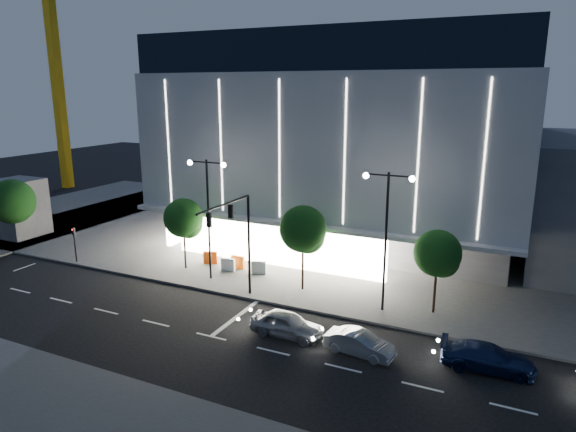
# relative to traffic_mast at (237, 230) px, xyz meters

# --- Properties ---
(ground) EXTENTS (160.00, 160.00, 0.00)m
(ground) POSITION_rel_traffic_mast_xyz_m (-1.00, -3.34, -5.03)
(ground) COLOR black
(ground) RESTS_ON ground
(sidewalk_museum) EXTENTS (70.00, 40.00, 0.15)m
(sidewalk_museum) POSITION_rel_traffic_mast_xyz_m (4.00, 20.66, -4.95)
(sidewalk_museum) COLOR #474747
(sidewalk_museum) RESTS_ON ground
(sidewalk_west) EXTENTS (16.00, 50.00, 0.15)m
(sidewalk_west) POSITION_rel_traffic_mast_xyz_m (-31.00, 6.66, -4.95)
(sidewalk_west) COLOR #474747
(sidewalk_west) RESTS_ON ground
(museum) EXTENTS (30.00, 25.80, 18.00)m
(museum) POSITION_rel_traffic_mast_xyz_m (1.98, 18.97, 4.25)
(museum) COLOR #4C4C51
(museum) RESTS_ON ground
(traffic_mast) EXTENTS (0.33, 5.89, 7.07)m
(traffic_mast) POSITION_rel_traffic_mast_xyz_m (0.00, 0.00, 0.00)
(traffic_mast) COLOR black
(traffic_mast) RESTS_ON ground
(street_lamp_west) EXTENTS (3.16, 0.36, 9.00)m
(street_lamp_west) POSITION_rel_traffic_mast_xyz_m (-4.00, 2.66, 0.93)
(street_lamp_west) COLOR black
(street_lamp_west) RESTS_ON ground
(street_lamp_east) EXTENTS (3.16, 0.36, 9.00)m
(street_lamp_east) POSITION_rel_traffic_mast_xyz_m (9.00, 2.66, 0.93)
(street_lamp_east) COLOR black
(street_lamp_east) RESTS_ON ground
(ped_signal_far) EXTENTS (0.22, 0.24, 3.00)m
(ped_signal_far) POSITION_rel_traffic_mast_xyz_m (-16.00, 1.16, -3.14)
(ped_signal_far) COLOR black
(ped_signal_far) RESTS_ON ground
(tower_crane) EXTENTS (32.00, 2.00, 28.50)m
(tower_crane) POSITION_rel_traffic_mast_xyz_m (-41.92, 24.66, 15.48)
(tower_crane) COLOR gold
(tower_crane) RESTS_ON ground
(tree_left) EXTENTS (3.02, 3.02, 5.72)m
(tree_left) POSITION_rel_traffic_mast_xyz_m (-6.97, 3.68, -0.99)
(tree_left) COLOR black
(tree_left) RESTS_ON ground
(tree_mid) EXTENTS (3.25, 3.25, 6.15)m
(tree_mid) POSITION_rel_traffic_mast_xyz_m (3.03, 3.68, -0.69)
(tree_mid) COLOR black
(tree_mid) RESTS_ON ground
(tree_right) EXTENTS (2.91, 2.91, 5.51)m
(tree_right) POSITION_rel_traffic_mast_xyz_m (12.03, 3.68, -1.14)
(tree_right) COLOR black
(tree_right) RESTS_ON ground
(car_lead) EXTENTS (4.32, 1.80, 1.46)m
(car_lead) POSITION_rel_traffic_mast_xyz_m (4.92, -2.91, -4.30)
(car_lead) COLOR #93969A
(car_lead) RESTS_ON ground
(car_second) EXTENTS (3.94, 1.76, 1.25)m
(car_second) POSITION_rel_traffic_mast_xyz_m (9.31, -3.13, -4.40)
(car_second) COLOR #ACAEB4
(car_second) RESTS_ON ground
(car_third) EXTENTS (4.75, 2.25, 1.34)m
(car_third) POSITION_rel_traffic_mast_xyz_m (15.64, -1.84, -4.36)
(car_third) COLOR #14214B
(car_third) RESTS_ON ground
(barrier_a) EXTENTS (1.10, 0.25, 1.00)m
(barrier_a) POSITION_rel_traffic_mast_xyz_m (-3.29, 5.39, -4.38)
(barrier_a) COLOR #FF630E
(barrier_a) RESTS_ON sidewalk_museum
(barrier_b) EXTENTS (1.12, 0.36, 1.00)m
(barrier_b) POSITION_rel_traffic_mast_xyz_m (-3.67, 4.56, -4.38)
(barrier_b) COLOR white
(barrier_b) RESTS_ON sidewalk_museum
(barrier_c) EXTENTS (1.12, 0.62, 1.00)m
(barrier_c) POSITION_rel_traffic_mast_xyz_m (-5.83, 5.38, -4.38)
(barrier_c) COLOR #FF540E
(barrier_c) RESTS_ON sidewalk_museum
(barrier_d) EXTENTS (1.12, 0.59, 1.00)m
(barrier_d) POSITION_rel_traffic_mast_xyz_m (-1.22, 4.99, -4.38)
(barrier_d) COLOR #BABABA
(barrier_d) RESTS_ON sidewalk_museum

